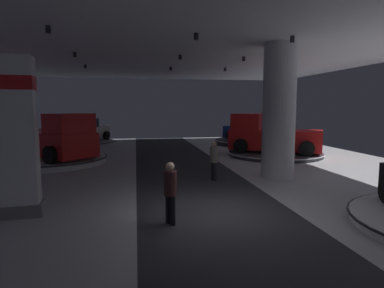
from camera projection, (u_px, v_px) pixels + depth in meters
ground at (216, 213)px, 9.17m from camera, size 24.00×44.00×0.06m
ceiling_with_spotlights at (218, 7)px, 8.53m from camera, size 24.00×44.00×0.39m
column_right at (279, 112)px, 13.43m from camera, size 1.34×1.34×5.50m
brand_sign_pylon at (14, 135)px, 8.63m from camera, size 1.32×0.75×4.28m
display_platform_far_left at (51, 160)px, 17.16m from camera, size 5.68×5.68×0.32m
pickup_truck_far_left at (54, 140)px, 16.85m from camera, size 5.22×5.25×2.30m
display_platform_deep_right at (251, 142)px, 25.96m from camera, size 5.88×5.88×0.36m
display_car_deep_right at (251, 130)px, 25.87m from camera, size 4.47×3.90×1.71m
display_platform_far_right at (275, 154)px, 19.76m from camera, size 5.68×5.68×0.23m
pickup_truck_far_right at (270, 136)px, 19.76m from camera, size 5.62×4.61×2.30m
display_platform_deep_left at (84, 143)px, 24.61m from camera, size 4.59×4.59×0.37m
display_car_deep_left at (84, 131)px, 24.47m from camera, size 3.66×4.54×1.71m
visitor_walking_near at (170, 189)px, 8.16m from camera, size 0.32×0.32×1.59m
visitor_walking_far at (214, 158)px, 13.04m from camera, size 0.32×0.32×1.59m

